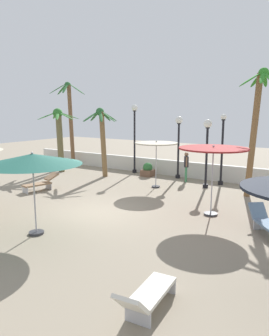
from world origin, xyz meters
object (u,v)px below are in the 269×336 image
Objects in this scene: lamp_post_1 at (135,129)px; lounge_chair_0 at (147,295)px; palm_tree_3 at (59,132)px; guest_0 at (186,164)px; palm_tree_0 at (102,133)px; planter at (148,170)px; lounge_chair_2 at (41,183)px; palm_tree_1 at (256,119)px; patio_umbrella_5 at (156,146)px; lamp_post_3 at (207,141)px; patio_umbrella_2 at (32,160)px; lamp_post_0 at (222,146)px; palm_tree_2 at (70,115)px; lamp_post_2 at (179,137)px; lounge_chair_1 at (267,223)px; patio_umbrella_1 at (213,152)px.

lamp_post_1 is 2.29× the size of lounge_chair_0.
guest_0 is at bearing 11.33° from palm_tree_3.
palm_tree_0 is 4.97× the size of planter.
lounge_chair_2 is (3.05, -4.30, -2.26)m from palm_tree_3.
palm_tree_3 is (-12.39, -0.36, -1.02)m from palm_tree_1.
lounge_chair_2 is 1.12× the size of guest_0.
palm_tree_1 reaches higher than lounge_chair_0.
palm_tree_0 is 3.63m from planter.
lamp_post_3 is (2.25, 1.35, 0.24)m from patio_umbrella_5.
lamp_post_0 is (2.71, 10.47, -0.33)m from patio_umbrella_2.
palm_tree_0 is 0.69× the size of palm_tree_2.
palm_tree_3 is 10.53m from lamp_post_0.
lamp_post_2 is at bearing -0.47° from lamp_post_1.
palm_tree_1 reaches higher than palm_tree_3.
palm_tree_0 is at bearing -22.93° from palm_tree_2.
patio_umbrella_5 is 2.58m from guest_0.
palm_tree_0 is at bearing -116.90° from lamp_post_1.
palm_tree_1 is at bearing 1.66° from palm_tree_3.
lounge_chair_1 is (3.68, -6.25, -1.78)m from lamp_post_0.
palm_tree_3 is 1.13× the size of lamp_post_2.
patio_umbrella_1 is 0.66× the size of palm_tree_3.
patio_umbrella_1 is at bearing 50.96° from patio_umbrella_2.
lamp_post_1 is 2.30× the size of lounge_chair_2.
lamp_post_1 reaches higher than lounge_chair_0.
lamp_post_1 is 7.23m from lounge_chair_2.
lamp_post_1 is 1.19× the size of lamp_post_2.
lounge_chair_2 is at bearing -138.86° from lamp_post_0.
palm_tree_2 reaches higher than patio_umbrella_5.
patio_umbrella_2 is 0.75× the size of palm_tree_0.
lounge_chair_1 is 10.94m from lounge_chair_2.
lounge_chair_2 is 6.72m from planter.
patio_umbrella_1 is at bearing -66.23° from lamp_post_3.
palm_tree_2 is at bearing 156.96° from lounge_chair_1.
palm_tree_3 is at bearing 164.16° from patio_umbrella_1.
lounge_chair_2 is at bearing -173.65° from patio_umbrella_1.
patio_umbrella_2 is at bearing -50.61° from palm_tree_2.
palm_tree_1 is 3.45× the size of guest_0.
lamp_post_0 is 0.87× the size of lamp_post_1.
lamp_post_1 is at bearing 170.28° from guest_0.
palm_tree_0 is (-8.38, 3.66, 0.20)m from patio_umbrella_1.
lamp_post_1 is 3.18m from lamp_post_2.
palm_tree_0 is 0.71× the size of palm_tree_1.
palm_tree_2 is at bearing 172.99° from lamp_post_3.
guest_0 is (0.76, 2.16, -1.19)m from patio_umbrella_5.
lounge_chair_2 is 2.26× the size of planter.
guest_0 is at bearing -3.32° from palm_tree_2.
palm_tree_1 is 8.27m from lamp_post_1.
palm_tree_1 is 12.43m from palm_tree_3.
lamp_post_1 is (-5.91, 0.32, 0.70)m from lamp_post_0.
lamp_post_1 is at bearing 142.19° from patio_umbrella_1.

